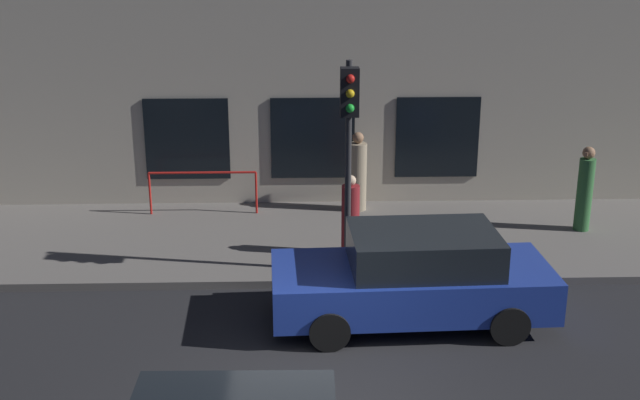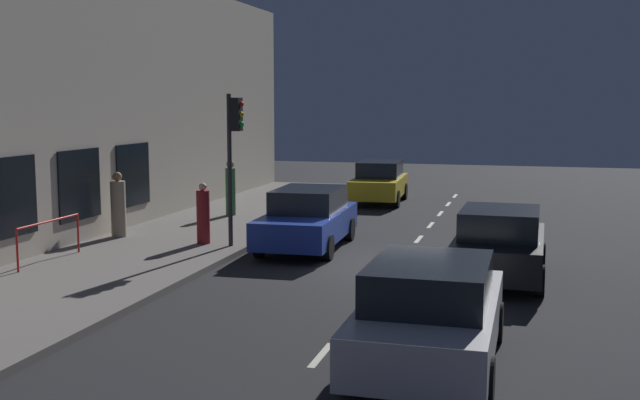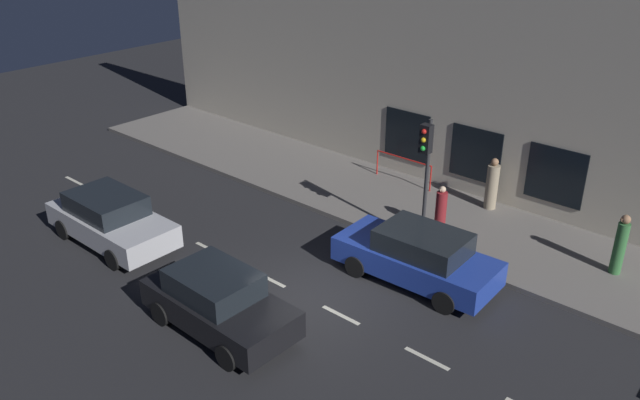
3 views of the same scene
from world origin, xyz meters
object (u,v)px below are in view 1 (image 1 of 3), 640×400
traffic_light (349,123)px  pedestrian_2 (357,175)px  pedestrian_1 (350,218)px  parked_car_2 (414,277)px  pedestrian_0 (585,191)px

traffic_light → pedestrian_2: bearing=-6.9°
pedestrian_1 → pedestrian_2: 2.70m
parked_car_2 → pedestrian_2: bearing=3.6°
pedestrian_0 → pedestrian_2: (1.44, 4.64, -0.03)m
traffic_light → parked_car_2: bearing=-149.4°
traffic_light → pedestrian_1: 2.29m
parked_car_2 → pedestrian_2: size_ratio=2.57×
pedestrian_2 → pedestrian_1: bearing=-135.9°
parked_car_2 → pedestrian_0: 5.61m
pedestrian_2 → pedestrian_0: bearing=-56.1°
traffic_light → pedestrian_0: (2.17, -5.08, -1.97)m
traffic_light → pedestrian_1: (0.94, -0.11, -2.09)m
pedestrian_0 → pedestrian_1: size_ratio=1.12×
pedestrian_0 → traffic_light: bearing=66.1°
pedestrian_2 → traffic_light: bearing=-135.8°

